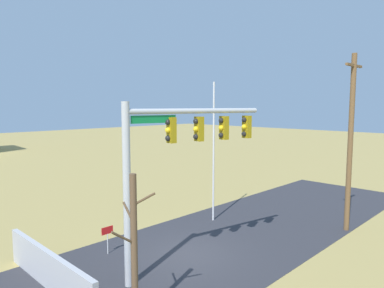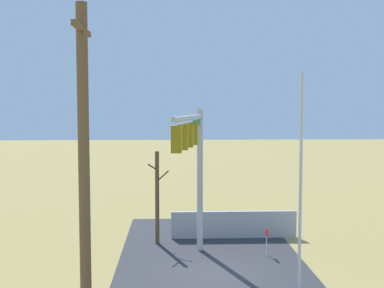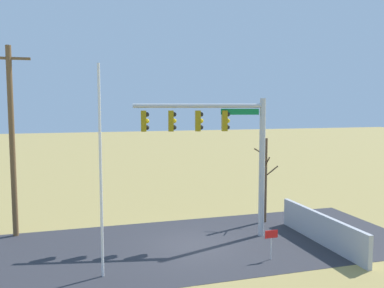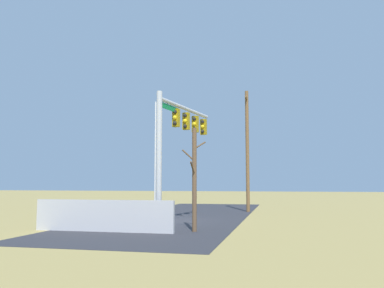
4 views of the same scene
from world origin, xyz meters
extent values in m
plane|color=#9E894C|center=(0.00, 0.00, 0.00)|extent=(160.00, 160.00, 0.00)
cube|color=#2D2D33|center=(-4.00, 0.00, 0.01)|extent=(28.00, 8.00, 0.01)
cube|color=#B7B5AD|center=(4.46, 0.39, 0.00)|extent=(6.00, 6.00, 0.01)
cube|color=#A8A8AD|center=(5.55, -1.46, 0.69)|extent=(0.20, 6.38, 1.37)
cylinder|color=#B2B5BA|center=(3.46, 0.39, 3.30)|extent=(0.28, 0.28, 6.59)
cylinder|color=#B2B5BA|center=(0.50, 1.01, 6.24)|extent=(5.96, 1.43, 0.20)
cube|color=#0F7238|center=(2.39, 0.61, 5.96)|extent=(1.77, 0.40, 0.28)
cube|color=#937A0F|center=(1.68, 0.76, 5.54)|extent=(0.31, 0.40, 0.96)
sphere|color=black|center=(1.83, 0.73, 5.84)|extent=(0.22, 0.22, 0.22)
sphere|color=yellow|center=(1.83, 0.73, 5.54)|extent=(0.22, 0.22, 0.22)
sphere|color=black|center=(1.83, 0.73, 5.24)|extent=(0.22, 0.22, 0.22)
cube|color=#937A0F|center=(0.46, 1.02, 5.54)|extent=(0.31, 0.40, 0.96)
sphere|color=black|center=(0.61, 0.98, 5.84)|extent=(0.22, 0.22, 0.22)
sphere|color=yellow|center=(0.61, 0.98, 5.54)|extent=(0.22, 0.22, 0.22)
sphere|color=black|center=(0.61, 0.98, 5.24)|extent=(0.22, 0.22, 0.22)
cube|color=#937A0F|center=(-0.76, 1.27, 5.54)|extent=(0.31, 0.40, 0.96)
sphere|color=black|center=(-0.62, 1.24, 5.84)|extent=(0.22, 0.22, 0.22)
sphere|color=yellow|center=(-0.62, 1.24, 5.54)|extent=(0.22, 0.22, 0.22)
sphere|color=black|center=(-0.62, 1.24, 5.24)|extent=(0.22, 0.22, 0.22)
cube|color=#937A0F|center=(-1.99, 1.53, 5.54)|extent=(0.31, 0.40, 0.96)
sphere|color=black|center=(-1.84, 1.50, 5.84)|extent=(0.22, 0.22, 0.22)
sphere|color=yellow|center=(-1.84, 1.50, 5.54)|extent=(0.22, 0.22, 0.22)
sphere|color=black|center=(-1.84, 1.50, 5.24)|extent=(0.22, 0.22, 0.22)
cylinder|color=silver|center=(-4.22, -2.29, 3.87)|extent=(0.10, 0.10, 7.74)
cylinder|color=brown|center=(-7.88, 3.71, 4.51)|extent=(0.26, 0.26, 9.03)
cube|color=brown|center=(-7.88, 3.71, 8.43)|extent=(1.90, 0.12, 0.12)
cylinder|color=brown|center=(4.66, 2.40, 2.26)|extent=(0.20, 0.20, 4.53)
cylinder|color=brown|center=(5.03, 2.40, 2.75)|extent=(0.78, 0.07, 0.57)
cylinder|color=brown|center=(4.42, 2.60, 3.79)|extent=(0.54, 0.47, 0.39)
cylinder|color=brown|center=(4.63, 2.12, 3.33)|extent=(0.12, 0.61, 0.55)
cylinder|color=silver|center=(2.47, -2.55, 0.45)|extent=(0.04, 0.04, 0.90)
cube|color=red|center=(2.47, -2.55, 1.06)|extent=(0.56, 0.02, 0.32)
camera|label=1|loc=(10.56, 10.54, 6.45)|focal=33.30mm
camera|label=2|loc=(-19.38, 1.70, 6.70)|focal=46.85mm
camera|label=3|loc=(-5.20, -17.06, 6.27)|focal=38.19mm
camera|label=4|loc=(21.74, 6.12, 2.11)|focal=37.12mm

